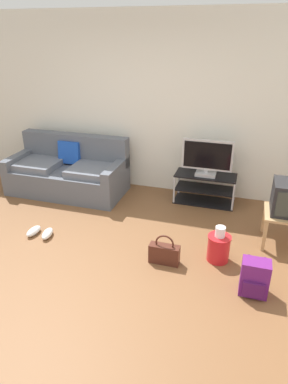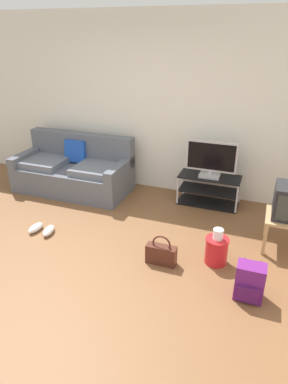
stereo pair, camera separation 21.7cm
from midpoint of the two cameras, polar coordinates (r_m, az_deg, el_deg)
name	(u,v)px [view 2 (the right image)]	position (r m, az deg, el deg)	size (l,w,h in m)	color
ground_plane	(81,270)	(3.91, -8.95, -12.78)	(9.00, 9.80, 0.02)	brown
wall_back	(154,105)	(5.45, 2.83, 14.24)	(9.00, 0.10, 2.70)	silver
couch	(74,171)	(5.69, -10.48, 3.52)	(1.83, 0.88, 0.88)	#565B66
tv_stand	(209,190)	(5.24, 11.92, 0.31)	(0.90, 0.39, 0.45)	black
flat_tv	(211,160)	(5.03, 12.37, 5.30)	(0.73, 0.22, 0.54)	#B2B2B7
side_table	(288,222)	(4.39, 24.16, -4.62)	(0.50, 0.50, 0.43)	tan
backpack	(250,282)	(3.59, 18.94, -14.06)	(0.27, 0.26, 0.38)	#661E70
handbag	(161,254)	(3.89, 4.51, -10.27)	(0.34, 0.12, 0.36)	#4C2319
cleaning_bucket	(217,249)	(3.97, 13.58, -9.21)	(0.26, 0.26, 0.43)	red
sneakers_pair	(42,229)	(4.64, -15.37, -6.04)	(0.34, 0.27, 0.09)	white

